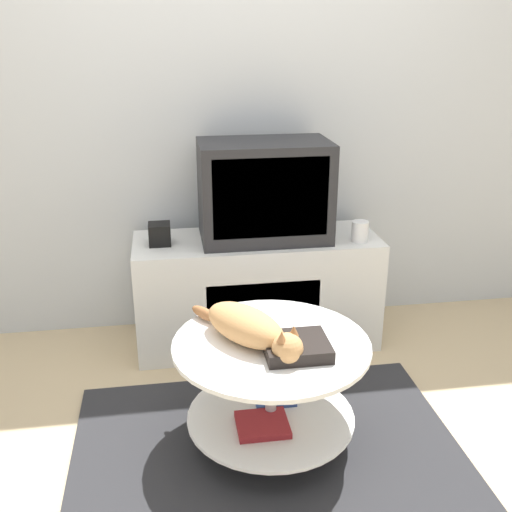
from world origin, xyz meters
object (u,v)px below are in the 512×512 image
at_px(cat, 250,328).
at_px(speaker, 160,234).
at_px(tv, 264,191).
at_px(dvd_box, 296,347).

bearing_deg(cat, speaker, 165.22).
bearing_deg(tv, cat, -103.11).
xyz_separation_m(tv, cat, (-0.20, -0.86, -0.29)).
bearing_deg(speaker, tv, 1.86).
xyz_separation_m(speaker, cat, (0.32, -0.85, -0.10)).
bearing_deg(dvd_box, cat, 149.03).
distance_m(tv, dvd_box, 1.01).
height_order(tv, dvd_box, tv).
height_order(speaker, cat, speaker).
height_order(tv, speaker, tv).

